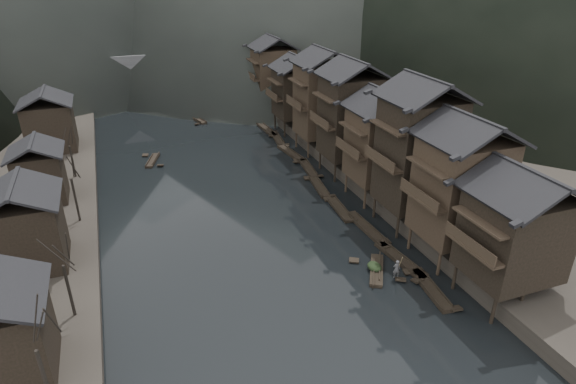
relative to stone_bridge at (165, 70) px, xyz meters
name	(u,v)px	position (x,y,z in m)	size (l,w,h in m)	color
water	(280,287)	(0.00, -72.00, -5.11)	(300.00, 300.00, 0.00)	black
right_bank	(388,114)	(35.00, -32.00, -4.21)	(40.00, 200.00, 1.80)	#2D2823
stilt_houses	(358,112)	(17.28, -52.81, 3.82)	(9.00, 67.60, 16.28)	black
left_houses	(34,175)	(-20.50, -51.88, 0.55)	(8.10, 53.20, 8.73)	black
bare_trees	(62,224)	(-17.00, -65.82, 1.39)	(3.95, 42.18, 7.90)	black
moored_sampans	(295,158)	(12.14, -44.45, -4.91)	(3.05, 72.73, 0.47)	black
midriver_boats	(179,125)	(-1.20, -22.99, -4.91)	(12.31, 32.85, 0.45)	black
stone_bridge	(165,70)	(0.00, 0.00, 0.00)	(40.00, 6.00, 9.00)	#4C4C4F
hero_sampan	(377,270)	(9.18, -72.99, -4.91)	(3.67, 5.23, 0.44)	black
cargo_heap	(375,263)	(9.05, -72.77, -4.30)	(1.22, 1.60, 0.73)	black
boatman	(397,267)	(10.18, -74.65, -3.74)	(0.67, 0.44, 1.85)	#4C4C4E
bamboo_pole	(402,240)	(10.38, -74.65, -0.98)	(0.06, 0.06, 4.38)	#8C7A51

